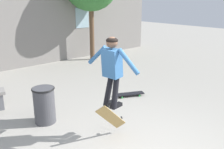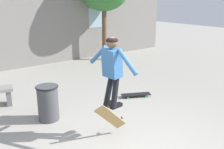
# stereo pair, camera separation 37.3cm
# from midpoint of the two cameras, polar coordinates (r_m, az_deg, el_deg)

# --- Properties ---
(building_backdrop) EXTENTS (16.22, 0.52, 4.43)m
(building_backdrop) POSITION_cam_midpoint_polar(r_m,az_deg,el_deg) (10.27, -21.46, 11.00)
(building_backdrop) COLOR gray
(building_backdrop) RESTS_ON ground_plane
(trash_bin) EXTENTS (0.50, 0.50, 0.81)m
(trash_bin) POSITION_cam_midpoint_polar(r_m,az_deg,el_deg) (5.73, -12.62, -6.21)
(trash_bin) COLOR #47474C
(trash_bin) RESTS_ON ground_plane
(skater) EXTENTS (0.32, 1.25, 1.37)m
(skater) POSITION_cam_midpoint_polar(r_m,az_deg,el_deg) (4.64, 2.32, 1.85)
(skater) COLOR teal
(skateboard_flipping) EXTENTS (0.70, 0.22, 0.69)m
(skateboard_flipping) POSITION_cam_midpoint_polar(r_m,az_deg,el_deg) (4.90, 1.93, -9.77)
(skateboard_flipping) COLOR #AD894C
(skateboard_resting) EXTENTS (0.83, 0.55, 0.08)m
(skateboard_resting) POSITION_cam_midpoint_polar(r_m,az_deg,el_deg) (7.05, 7.00, -4.57)
(skateboard_resting) COLOR black
(skateboard_resting) RESTS_ON ground_plane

